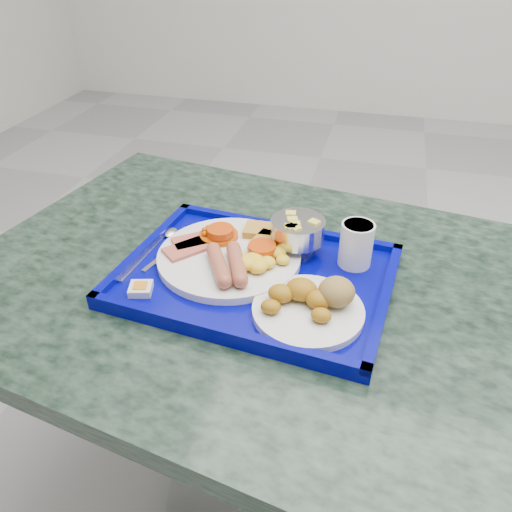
{
  "coord_description": "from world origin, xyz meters",
  "views": [
    {
      "loc": [
        -0.29,
        -1.07,
        1.3
      ],
      "look_at": [
        -0.48,
        -0.36,
        0.8
      ],
      "focal_mm": 35.0,
      "sensor_mm": 36.0,
      "label": 1
    }
  ],
  "objects_px": {
    "table": "(277,355)",
    "fruit_bowl": "(298,231)",
    "juice_cup": "(356,243)",
    "bread_plate": "(312,303)",
    "main_plate": "(234,254)",
    "tray": "(256,277)"
  },
  "relations": [
    {
      "from": "table",
      "to": "fruit_bowl",
      "type": "bearing_deg",
      "value": 78.87
    },
    {
      "from": "table",
      "to": "juice_cup",
      "type": "relative_size",
      "value": 15.41
    },
    {
      "from": "table",
      "to": "bread_plate",
      "type": "relative_size",
      "value": 7.16
    },
    {
      "from": "table",
      "to": "juice_cup",
      "type": "distance_m",
      "value": 0.29
    },
    {
      "from": "main_plate",
      "to": "fruit_bowl",
      "type": "height_order",
      "value": "fruit_bowl"
    },
    {
      "from": "tray",
      "to": "main_plate",
      "type": "relative_size",
      "value": 1.89
    },
    {
      "from": "table",
      "to": "main_plate",
      "type": "bearing_deg",
      "value": 169.46
    },
    {
      "from": "tray",
      "to": "bread_plate",
      "type": "relative_size",
      "value": 2.8
    },
    {
      "from": "main_plate",
      "to": "juice_cup",
      "type": "relative_size",
      "value": 3.18
    },
    {
      "from": "main_plate",
      "to": "bread_plate",
      "type": "relative_size",
      "value": 1.48
    },
    {
      "from": "tray",
      "to": "fruit_bowl",
      "type": "xyz_separation_m",
      "value": [
        0.06,
        0.09,
        0.05
      ]
    },
    {
      "from": "juice_cup",
      "to": "tray",
      "type": "bearing_deg",
      "value": -154.65
    },
    {
      "from": "tray",
      "to": "fruit_bowl",
      "type": "height_order",
      "value": "fruit_bowl"
    },
    {
      "from": "bread_plate",
      "to": "tray",
      "type": "bearing_deg",
      "value": 145.63
    },
    {
      "from": "table",
      "to": "main_plate",
      "type": "xyz_separation_m",
      "value": [
        -0.09,
        0.02,
        0.22
      ]
    },
    {
      "from": "fruit_bowl",
      "to": "main_plate",
      "type": "bearing_deg",
      "value": -150.06
    },
    {
      "from": "main_plate",
      "to": "juice_cup",
      "type": "distance_m",
      "value": 0.23
    },
    {
      "from": "bread_plate",
      "to": "juice_cup",
      "type": "relative_size",
      "value": 2.15
    },
    {
      "from": "table",
      "to": "tray",
      "type": "height_order",
      "value": "tray"
    },
    {
      "from": "tray",
      "to": "fruit_bowl",
      "type": "distance_m",
      "value": 0.12
    },
    {
      "from": "table",
      "to": "fruit_bowl",
      "type": "relative_size",
      "value": 12.68
    },
    {
      "from": "table",
      "to": "tray",
      "type": "xyz_separation_m",
      "value": [
        -0.04,
        -0.01,
        0.2
      ]
    }
  ]
}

